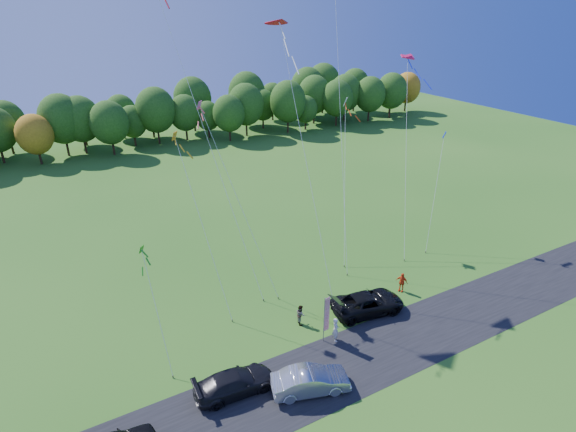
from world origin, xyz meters
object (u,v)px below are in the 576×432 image
silver_sedan (311,381)px  person_east (402,282)px  black_suv (368,303)px  feather_flag (326,314)px

silver_sedan → person_east: (12.69, 5.73, 0.07)m
black_suv → person_east: size_ratio=3.32×
person_east → feather_flag: size_ratio=0.47×
silver_sedan → black_suv: bearing=-43.3°
silver_sedan → person_east: bearing=-49.1°
black_suv → feather_flag: bearing=113.4°
black_suv → silver_sedan: (-8.35, -4.84, -0.00)m
silver_sedan → feather_flag: bearing=-27.4°
black_suv → feather_flag: (-4.85, -1.22, 1.50)m
black_suv → person_east: bearing=-69.1°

